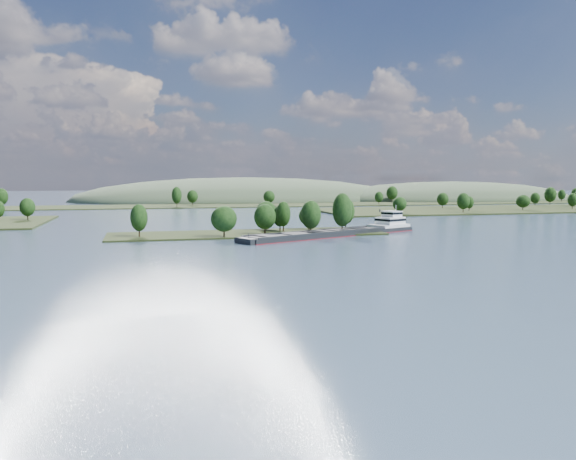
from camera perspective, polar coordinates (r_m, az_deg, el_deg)
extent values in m
plane|color=#314356|center=(149.35, 0.15, -2.65)|extent=(1800.00, 1800.00, 0.00)
cube|color=black|center=(207.47, -4.19, -0.45)|extent=(100.00, 30.00, 1.20)
cylinder|color=black|center=(201.04, 2.33, 0.12)|extent=(0.50, 0.50, 4.00)
ellipsoid|color=black|center=(200.65, 2.34, 1.57)|extent=(7.38, 7.38, 10.29)
cylinder|color=black|center=(220.80, -2.24, 0.53)|extent=(0.50, 0.50, 3.65)
ellipsoid|color=black|center=(220.47, -2.25, 1.74)|extent=(8.51, 8.51, 9.40)
cylinder|color=black|center=(201.66, -2.36, 0.08)|extent=(0.50, 0.50, 3.58)
ellipsoid|color=black|center=(201.30, -2.36, 1.36)|extent=(8.01, 8.01, 9.20)
cylinder|color=black|center=(215.32, -0.82, 0.35)|extent=(0.50, 0.50, 3.18)
ellipsoid|color=black|center=(215.01, -0.82, 1.43)|extent=(5.80, 5.80, 8.19)
cylinder|color=black|center=(194.07, -6.51, -0.17)|extent=(0.50, 0.50, 3.49)
ellipsoid|color=black|center=(193.71, -6.53, 1.14)|extent=(9.07, 9.07, 8.96)
cylinder|color=black|center=(200.13, -14.87, -0.12)|extent=(0.50, 0.50, 3.70)
ellipsoid|color=black|center=(199.76, -14.90, 1.22)|extent=(5.89, 5.89, 9.51)
cylinder|color=black|center=(212.27, -0.47, 0.36)|extent=(0.50, 0.50, 3.75)
ellipsoid|color=black|center=(211.92, -0.47, 1.64)|extent=(5.50, 5.50, 9.64)
cylinder|color=black|center=(224.17, 5.89, 0.63)|extent=(0.50, 0.50, 4.02)
ellipsoid|color=black|center=(223.82, 5.90, 1.93)|extent=(7.02, 7.02, 10.33)
cylinder|color=black|center=(206.80, 5.51, 0.36)|extent=(0.50, 0.50, 4.82)
ellipsoid|color=black|center=(206.38, 5.53, 2.05)|extent=(7.28, 7.28, 12.40)
cylinder|color=black|center=(221.03, 2.12, 0.46)|extent=(0.50, 0.50, 3.04)
ellipsoid|color=black|center=(220.74, 2.12, 1.46)|extent=(7.96, 7.96, 7.82)
cylinder|color=black|center=(298.18, -24.92, 1.28)|extent=(0.50, 0.50, 3.44)
ellipsoid|color=black|center=(297.95, -24.96, 2.12)|extent=(7.23, 7.23, 8.86)
cube|color=black|center=(420.46, 24.76, 1.95)|extent=(320.00, 90.00, 1.60)
cylinder|color=black|center=(324.06, 11.26, 1.92)|extent=(0.50, 0.50, 3.13)
ellipsoid|color=black|center=(323.86, 11.28, 2.62)|extent=(7.96, 7.96, 8.04)
cylinder|color=black|center=(467.52, 25.07, 2.59)|extent=(0.50, 0.50, 4.44)
ellipsoid|color=black|center=(467.34, 25.10, 3.28)|extent=(8.79, 8.79, 11.42)
cylinder|color=black|center=(411.62, 26.91, 2.15)|extent=(0.50, 0.50, 3.42)
ellipsoid|color=black|center=(411.45, 26.94, 2.76)|extent=(6.21, 6.21, 8.79)
cylinder|color=black|center=(384.49, 22.75, 2.12)|extent=(0.50, 0.50, 3.16)
ellipsoid|color=black|center=(384.32, 22.77, 2.71)|extent=(8.79, 8.79, 8.12)
cylinder|color=black|center=(344.63, 17.37, 2.03)|extent=(0.50, 0.50, 3.79)
ellipsoid|color=black|center=(344.41, 17.39, 2.83)|extent=(7.63, 7.63, 9.74)
cylinder|color=black|center=(362.88, 17.92, 2.09)|extent=(0.50, 0.50, 2.97)
ellipsoid|color=black|center=(362.71, 17.94, 2.69)|extent=(5.54, 5.54, 7.64)
cylinder|color=black|center=(394.16, 15.44, 2.42)|extent=(0.50, 0.50, 3.41)
ellipsoid|color=black|center=(393.99, 15.45, 3.05)|extent=(7.90, 7.90, 8.77)
cylinder|color=black|center=(453.20, 23.80, 2.49)|extent=(0.50, 0.50, 3.16)
ellipsoid|color=black|center=(453.06, 23.82, 2.99)|extent=(6.83, 6.83, 8.12)
cube|color=black|center=(425.07, -9.77, 2.38)|extent=(900.00, 60.00, 1.20)
cylinder|color=black|center=(570.38, 27.19, 2.84)|extent=(0.50, 0.50, 3.87)
ellipsoid|color=black|center=(570.25, 27.21, 3.33)|extent=(8.10, 8.10, 9.95)
cylinder|color=black|center=(442.23, 9.22, 2.79)|extent=(0.50, 0.50, 3.31)
ellipsoid|color=black|center=(442.08, 9.23, 3.34)|extent=(6.56, 6.56, 8.52)
cylinder|color=black|center=(430.16, -9.67, 2.75)|extent=(0.50, 0.50, 3.78)
ellipsoid|color=black|center=(429.99, -9.68, 3.39)|extent=(8.14, 8.14, 9.72)
cylinder|color=black|center=(548.97, 26.03, 2.80)|extent=(0.50, 0.50, 3.46)
ellipsoid|color=black|center=(548.84, 26.05, 3.25)|extent=(6.47, 6.47, 8.89)
cylinder|color=black|center=(487.81, 10.51, 3.06)|extent=(0.50, 0.50, 4.51)
ellipsoid|color=black|center=(487.64, 10.52, 3.73)|extent=(9.70, 9.70, 11.60)
cylinder|color=black|center=(428.45, -27.02, 2.29)|extent=(0.50, 0.50, 4.41)
ellipsoid|color=black|center=(428.26, -27.05, 3.04)|extent=(7.97, 7.97, 11.34)
cylinder|color=black|center=(424.10, -1.93, 2.78)|extent=(0.50, 0.50, 3.65)
ellipsoid|color=black|center=(423.93, -1.93, 3.40)|extent=(8.79, 8.79, 9.38)
cylinder|color=black|center=(406.60, -11.23, 2.65)|extent=(0.50, 0.50, 4.71)
ellipsoid|color=black|center=(406.39, -11.24, 3.49)|extent=(7.00, 7.00, 12.10)
ellipsoid|color=#394A33|center=(576.60, 16.24, 2.98)|extent=(260.00, 140.00, 36.00)
ellipsoid|color=#394A33|center=(532.43, -4.31, 3.00)|extent=(320.00, 160.00, 44.00)
cube|color=black|center=(202.63, 4.73, -0.46)|extent=(74.00, 41.17, 2.12)
cube|color=maroon|center=(202.67, 4.73, -0.58)|extent=(74.26, 41.43, 0.24)
cube|color=black|center=(200.65, 2.22, -0.11)|extent=(54.37, 25.48, 0.77)
cube|color=black|center=(193.77, 4.09, -0.31)|extent=(54.37, 25.48, 0.77)
cube|color=black|center=(197.20, 3.14, -0.25)|extent=(56.11, 32.19, 0.29)
cube|color=black|center=(183.43, -1.72, -0.56)|extent=(11.19, 10.82, 0.34)
cube|color=black|center=(190.13, 0.80, -0.36)|extent=(11.19, 10.82, 0.34)
cube|color=black|center=(197.17, 3.14, -0.17)|extent=(11.19, 10.82, 0.34)
cube|color=black|center=(204.52, 5.31, 0.01)|extent=(11.19, 10.82, 0.34)
cube|color=black|center=(212.14, 7.33, 0.18)|extent=(11.19, 10.82, 0.34)
cube|color=black|center=(177.51, -4.28, -1.13)|extent=(6.27, 9.09, 1.93)
cylinder|color=black|center=(177.93, -4.03, -0.68)|extent=(0.31, 0.31, 2.12)
cube|color=white|center=(224.39, 10.17, 0.45)|extent=(17.88, 14.88, 1.16)
cube|color=white|center=(224.97, 10.34, 0.95)|extent=(11.99, 11.05, 2.89)
cube|color=black|center=(224.95, 10.34, 1.05)|extent=(12.24, 11.30, 0.87)
cube|color=white|center=(225.55, 10.51, 1.60)|extent=(7.68, 7.68, 2.12)
cube|color=black|center=(225.52, 10.51, 1.70)|extent=(7.93, 7.93, 0.77)
cube|color=white|center=(225.48, 10.51, 1.89)|extent=(8.19, 8.19, 0.19)
cylinder|color=white|center=(227.27, 10.91, 2.20)|extent=(0.26, 0.26, 2.51)
cylinder|color=black|center=(224.39, 9.32, 1.94)|extent=(0.64, 0.64, 1.16)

